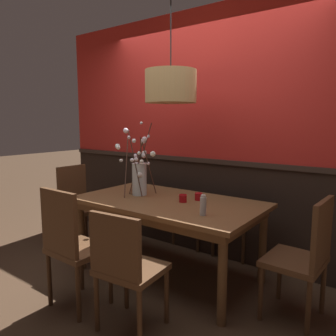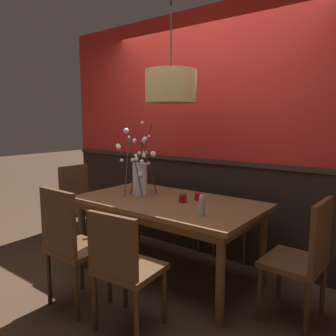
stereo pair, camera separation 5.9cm
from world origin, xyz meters
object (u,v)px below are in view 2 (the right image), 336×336
at_px(dining_table, 168,208).
at_px(chair_near_side_right, 123,264).
at_px(vase_with_blossoms, 140,174).
at_px(condiment_bottle, 202,206).
at_px(chair_near_side_left, 70,242).
at_px(chair_head_east_end, 304,255).
at_px(candle_holder_nearer_edge, 183,198).
at_px(chair_head_west_end, 80,202).
at_px(chair_far_side_right, 239,208).
at_px(candle_holder_nearer_center, 199,197).
at_px(pendant_lamp, 171,87).
at_px(chair_far_side_left, 199,201).

distance_m(dining_table, chair_near_side_right, 0.93).
xyz_separation_m(vase_with_blossoms, condiment_bottle, (0.89, -0.25, -0.13)).
relative_size(dining_table, vase_with_blossoms, 2.38).
bearing_deg(chair_near_side_left, dining_table, 73.48).
distance_m(dining_table, vase_with_blossoms, 0.47).
relative_size(chair_near_side_right, vase_with_blossoms, 1.20).
relative_size(chair_head_east_end, chair_near_side_right, 1.07).
xyz_separation_m(chair_near_side_right, vase_with_blossoms, (-0.65, 0.89, 0.46)).
xyz_separation_m(chair_head_east_end, vase_with_blossoms, (-1.62, 0.01, 0.43)).
distance_m(candle_holder_nearer_edge, condiment_bottle, 0.44).
distance_m(chair_head_west_end, chair_far_side_right, 1.87).
xyz_separation_m(chair_head_west_end, chair_head_east_end, (2.56, 0.03, -0.01)).
xyz_separation_m(candle_holder_nearer_center, condiment_bottle, (0.28, -0.40, 0.04)).
xyz_separation_m(chair_near_side_left, chair_far_side_right, (0.57, 1.83, -0.03)).
xyz_separation_m(dining_table, vase_with_blossoms, (-0.37, 0.01, 0.29)).
height_order(chair_head_west_end, candle_holder_nearer_edge, chair_head_west_end).
relative_size(candle_holder_nearer_center, condiment_bottle, 0.45).
distance_m(dining_table, chair_far_side_right, 0.98).
distance_m(chair_head_west_end, candle_holder_nearer_center, 1.58).
bearing_deg(candle_holder_nearer_edge, pendant_lamp, 164.45).
xyz_separation_m(dining_table, condiment_bottle, (0.52, -0.23, 0.16)).
height_order(dining_table, candle_holder_nearer_edge, candle_holder_nearer_edge).
bearing_deg(condiment_bottle, dining_table, 155.74).
bearing_deg(chair_near_side_right, chair_head_east_end, 42.41).
bearing_deg(chair_head_east_end, chair_near_side_left, -148.77).
xyz_separation_m(chair_far_side_left, vase_with_blossoms, (-0.15, -0.90, 0.44)).
bearing_deg(dining_table, chair_far_side_right, 71.81).
bearing_deg(vase_with_blossoms, candle_holder_nearer_center, 14.36).
relative_size(chair_far_side_right, candle_holder_nearer_center, 12.39).
bearing_deg(condiment_bottle, chair_head_west_end, 173.34).
bearing_deg(pendant_lamp, vase_with_blossoms, -171.12).
distance_m(chair_head_west_end, candle_holder_nearer_edge, 1.49).
xyz_separation_m(dining_table, chair_head_east_end, (1.25, 0.01, -0.14)).
bearing_deg(chair_head_east_end, chair_near_side_right, -137.59).
relative_size(candle_holder_nearer_center, pendant_lamp, 0.07).
xyz_separation_m(candle_holder_nearer_edge, condiment_bottle, (0.36, -0.25, 0.04)).
distance_m(vase_with_blossoms, candle_holder_nearer_edge, 0.55).
relative_size(chair_far_side_left, condiment_bottle, 5.57).
xyz_separation_m(chair_far_side_right, candle_holder_nearer_center, (-0.07, -0.75, 0.26)).
distance_m(dining_table, condiment_bottle, 0.59).
bearing_deg(condiment_bottle, chair_far_side_left, 123.00).
relative_size(chair_far_side_left, candle_holder_nearer_center, 12.26).
distance_m(candle_holder_nearer_center, pendant_lamp, 1.05).
bearing_deg(chair_head_east_end, chair_head_west_end, -179.41).
height_order(dining_table, chair_head_east_end, chair_head_east_end).
distance_m(chair_far_side_left, chair_far_side_right, 0.53).
relative_size(chair_far_side_left, chair_far_side_right, 0.99).
relative_size(chair_head_west_end, condiment_bottle, 5.83).
relative_size(chair_far_side_left, pendant_lamp, 0.90).
bearing_deg(vase_with_blossoms, dining_table, -1.84).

